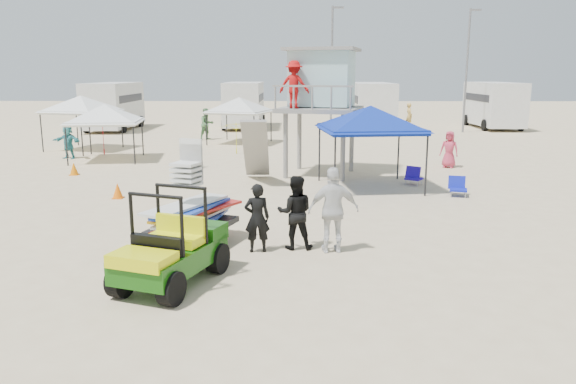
{
  "coord_description": "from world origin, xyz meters",
  "views": [
    {
      "loc": [
        0.64,
        -9.45,
        3.96
      ],
      "look_at": [
        0.5,
        3.0,
        1.3
      ],
      "focal_mm": 35.0,
      "sensor_mm": 36.0,
      "label": 1
    }
  ],
  "objects_px": {
    "utility_cart": "(169,242)",
    "surf_trailer": "(191,210)",
    "man_left": "(257,218)",
    "canopy_blue": "(371,110)",
    "lifeguard_tower": "(318,83)"
  },
  "relations": [
    {
      "from": "utility_cart",
      "to": "man_left",
      "type": "height_order",
      "value": "utility_cart"
    },
    {
      "from": "lifeguard_tower",
      "to": "canopy_blue",
      "type": "relative_size",
      "value": 1.35
    },
    {
      "from": "lifeguard_tower",
      "to": "canopy_blue",
      "type": "distance_m",
      "value": 3.31
    },
    {
      "from": "man_left",
      "to": "canopy_blue",
      "type": "xyz_separation_m",
      "value": [
        3.43,
        7.17,
        1.93
      ]
    },
    {
      "from": "utility_cart",
      "to": "surf_trailer",
      "type": "bearing_deg",
      "value": 89.95
    },
    {
      "from": "lifeguard_tower",
      "to": "man_left",
      "type": "bearing_deg",
      "value": -99.97
    },
    {
      "from": "surf_trailer",
      "to": "man_left",
      "type": "bearing_deg",
      "value": -11.18
    },
    {
      "from": "utility_cart",
      "to": "lifeguard_tower",
      "type": "bearing_deg",
      "value": 74.71
    },
    {
      "from": "utility_cart",
      "to": "canopy_blue",
      "type": "bearing_deg",
      "value": 61.73
    },
    {
      "from": "surf_trailer",
      "to": "canopy_blue",
      "type": "bearing_deg",
      "value": 54.24
    },
    {
      "from": "surf_trailer",
      "to": "canopy_blue",
      "type": "distance_m",
      "value": 8.66
    },
    {
      "from": "utility_cart",
      "to": "lifeguard_tower",
      "type": "distance_m",
      "value": 12.65
    },
    {
      "from": "man_left",
      "to": "utility_cart",
      "type": "bearing_deg",
      "value": 44.88
    },
    {
      "from": "lifeguard_tower",
      "to": "surf_trailer",
      "type": "bearing_deg",
      "value": -108.76
    },
    {
      "from": "utility_cart",
      "to": "surf_trailer",
      "type": "xyz_separation_m",
      "value": [
        0.0,
        2.33,
        0.05
      ]
    }
  ]
}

